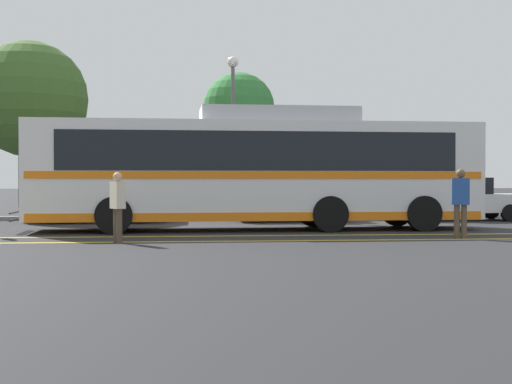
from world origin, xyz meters
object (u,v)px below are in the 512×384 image
(parked_car_1, at_px, (99,200))
(parked_car_2, at_px, (292,200))
(tree_1, at_px, (239,109))
(pedestrian_0, at_px, (460,199))
(parked_car_3, at_px, (462,199))
(tree_0, at_px, (30,99))
(street_lamp, at_px, (233,110))
(pedestrian_2, at_px, (118,203))
(transit_bus, at_px, (257,169))

(parked_car_1, xyz_separation_m, parked_car_2, (6.64, -0.01, -0.05))
(parked_car_2, height_order, tree_1, tree_1)
(pedestrian_0, bearing_deg, parked_car_3, -94.40)
(parked_car_3, relative_size, tree_0, 0.65)
(street_lamp, bearing_deg, parked_car_2, -56.67)
(pedestrian_0, xyz_separation_m, pedestrian_2, (-8.29, -0.48, -0.06))
(parked_car_1, distance_m, pedestrian_0, 12.31)
(transit_bus, relative_size, pedestrian_0, 7.68)
(parked_car_3, distance_m, tree_0, 16.80)
(parked_car_1, height_order, tree_1, tree_1)
(street_lamp, bearing_deg, transit_bus, -88.25)
(transit_bus, xyz_separation_m, tree_1, (0.26, 10.12, 2.73))
(pedestrian_0, bearing_deg, parked_car_2, -50.40)
(pedestrian_0, height_order, tree_0, tree_0)
(parked_car_3, relative_size, tree_1, 0.73)
(transit_bus, bearing_deg, tree_0, 43.76)
(parked_car_1, height_order, pedestrian_2, pedestrian_2)
(parked_car_1, bearing_deg, pedestrian_2, 11.26)
(parked_car_3, height_order, street_lamp, street_lamp)
(tree_0, bearing_deg, transit_bus, -44.86)
(parked_car_2, bearing_deg, transit_bus, 156.78)
(parked_car_2, bearing_deg, street_lamp, 32.22)
(transit_bus, distance_m, parked_car_3, 8.94)
(transit_bus, relative_size, parked_car_2, 3.26)
(transit_bus, height_order, street_lamp, street_lamp)
(parked_car_3, bearing_deg, parked_car_1, -88.17)
(pedestrian_2, bearing_deg, pedestrian_0, 65.83)
(parked_car_3, distance_m, tree_1, 10.33)
(parked_car_3, bearing_deg, parked_car_2, -87.76)
(pedestrian_0, distance_m, pedestrian_2, 8.30)
(street_lamp, bearing_deg, tree_0, 172.30)
(pedestrian_0, bearing_deg, tree_1, -54.11)
(parked_car_1, bearing_deg, tree_1, 140.46)
(parked_car_2, xyz_separation_m, tree_0, (-9.73, 3.92, 3.85))
(parked_car_2, xyz_separation_m, pedestrian_0, (3.03, -7.60, 0.24))
(transit_bus, bearing_deg, pedestrian_2, 136.51)
(transit_bus, distance_m, street_lamp, 7.36)
(tree_0, bearing_deg, tree_1, 14.15)
(transit_bus, distance_m, tree_0, 11.72)
(pedestrian_0, bearing_deg, pedestrian_2, 21.16)
(parked_car_2, xyz_separation_m, parked_car_3, (6.17, 0.08, 0.03))
(tree_0, bearing_deg, street_lamp, -7.70)
(tree_0, bearing_deg, parked_car_2, -21.95)
(transit_bus, bearing_deg, pedestrian_0, -128.05)
(parked_car_1, relative_size, pedestrian_0, 2.69)
(pedestrian_2, bearing_deg, parked_car_3, 98.04)
(parked_car_3, height_order, pedestrian_2, pedestrian_2)
(pedestrian_0, relative_size, pedestrian_2, 1.06)
(parked_car_3, distance_m, pedestrian_0, 8.30)
(pedestrian_0, bearing_deg, street_lamp, -46.99)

